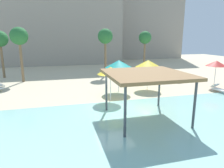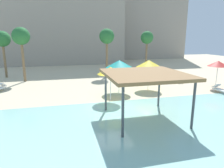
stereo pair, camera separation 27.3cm
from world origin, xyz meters
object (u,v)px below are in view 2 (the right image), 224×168
Objects in this scene: beach_umbrella_yellow_3 at (110,71)px; lounge_chair_0 at (176,79)px; palm_tree_1 at (2,40)px; lounge_chair_2 at (221,89)px; palm_tree_2 at (147,38)px; palm_tree_3 at (21,37)px; beach_umbrella_teal_2 at (119,64)px; beach_umbrella_yellow_1 at (149,64)px; shade_pavilion at (145,76)px; beach_umbrella_red_0 at (218,64)px; palm_tree_0 at (107,37)px.

lounge_chair_0 is at bearing 29.51° from beach_umbrella_yellow_3.
lounge_chair_2 is at bearing -31.75° from palm_tree_1.
palm_tree_2 is 17.43m from palm_tree_3.
beach_umbrella_teal_2 is at bearing -66.46° from lounge_chair_0.
beach_umbrella_yellow_1 is at bearing -28.04° from palm_tree_3.
shade_pavilion reaches higher than beach_umbrella_red_0.
beach_umbrella_red_0 is 1.37× the size of lounge_chair_0.
palm_tree_0 is (-6.82, 5.61, 4.58)m from lounge_chair_0.
beach_umbrella_yellow_1 is (-6.81, 1.12, 0.07)m from beach_umbrella_red_0.
beach_umbrella_teal_2 is at bearing -114.67° from lounge_chair_2.
beach_umbrella_teal_2 is 0.49× the size of palm_tree_2.
shade_pavilion is at bearing -93.83° from palm_tree_0.
beach_umbrella_yellow_3 is at bearing -171.57° from beach_umbrella_red_0.
shade_pavilion reaches higher than beach_umbrella_yellow_3.
shade_pavilion is at bearing -113.72° from palm_tree_2.
palm_tree_3 is at bearing -164.43° from palm_tree_2.
beach_umbrella_yellow_1 is at bearing -125.04° from lounge_chair_2.
beach_umbrella_yellow_3 is (-1.10, 4.09, -0.29)m from shade_pavilion.
palm_tree_3 is at bearing -172.07° from palm_tree_0.
beach_umbrella_teal_2 reaches higher than beach_umbrella_red_0.
palm_tree_3 is at bearing -99.29° from lounge_chair_0.
shade_pavilion is 0.81× the size of palm_tree_1.
beach_umbrella_yellow_1 is at bearing -112.39° from palm_tree_2.
shade_pavilion is 20.27m from palm_tree_1.
beach_umbrella_teal_2 is at bearing 174.98° from beach_umbrella_red_0.
lounge_chair_2 is 14.95m from palm_tree_2.
palm_tree_0 is (0.66, 8.12, 2.36)m from beach_umbrella_teal_2.
shade_pavilion is 16.19m from palm_tree_3.
beach_umbrella_yellow_3 reaches higher than lounge_chair_2.
beach_umbrella_red_0 is 0.47× the size of palm_tree_1.
palm_tree_2 is at bearing 25.47° from palm_tree_0.
beach_umbrella_yellow_3 is 0.45× the size of palm_tree_3.
beach_umbrella_teal_2 is at bearing -39.92° from palm_tree_1.
lounge_chair_2 is at bearing 18.07° from lounge_chair_0.
lounge_chair_0 is at bearing 124.66° from beach_umbrella_red_0.
palm_tree_1 reaches higher than beach_umbrella_teal_2.
palm_tree_2 is (7.60, 11.43, 2.22)m from beach_umbrella_teal_2.
shade_pavilion is 7.64m from beach_umbrella_yellow_1.
beach_umbrella_red_0 is 0.95× the size of beach_umbrella_yellow_1.
beach_umbrella_red_0 is 1.36× the size of lounge_chair_2.
beach_umbrella_red_0 is 4.59m from lounge_chair_0.
palm_tree_0 is (-9.15, 8.98, 2.53)m from beach_umbrella_red_0.
beach_umbrella_yellow_1 reaches higher than beach_umbrella_yellow_3.
beach_umbrella_red_0 is at bearing -26.47° from palm_tree_1.
beach_umbrella_yellow_3 is 0.46× the size of palm_tree_2.
beach_umbrella_yellow_1 is at bearing -73.42° from palm_tree_0.
beach_umbrella_yellow_1 is at bearing 170.65° from beach_umbrella_red_0.
lounge_chair_2 is at bearing -119.38° from beach_umbrella_red_0.
beach_umbrella_yellow_3 is 10.35m from lounge_chair_2.
beach_umbrella_teal_2 is 8.48m from palm_tree_0.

